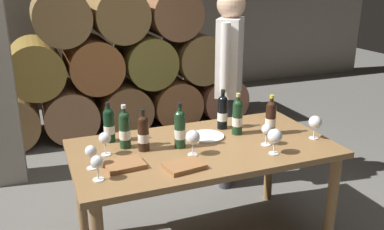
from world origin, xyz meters
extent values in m
cube|color=gray|center=(0.00, 4.20, 1.40)|extent=(10.00, 0.24, 2.80)
cylinder|color=olive|center=(-1.26, 2.60, 0.30)|extent=(0.60, 0.90, 0.60)
cylinder|color=#966949|center=(-0.63, 2.60, 0.30)|extent=(0.60, 0.90, 0.60)
cylinder|color=brown|center=(0.00, 2.60, 0.30)|extent=(0.60, 0.90, 0.60)
cylinder|color=#8E5C37|center=(0.63, 2.60, 0.30)|extent=(0.60, 0.90, 0.60)
cylinder|color=#975D46|center=(1.26, 2.60, 0.30)|extent=(0.60, 0.90, 0.60)
cylinder|color=olive|center=(-0.95, 2.60, 0.85)|extent=(0.60, 0.90, 0.60)
cylinder|color=#985C30|center=(-0.32, 2.60, 0.85)|extent=(0.60, 0.90, 0.60)
cylinder|color=olive|center=(0.31, 2.60, 0.85)|extent=(0.60, 0.90, 0.60)
cylinder|color=olive|center=(0.95, 2.60, 0.85)|extent=(0.60, 0.90, 0.60)
cylinder|color=olive|center=(-0.63, 2.60, 1.39)|extent=(0.60, 0.90, 0.60)
cylinder|color=olive|center=(0.00, 2.60, 1.39)|extent=(0.60, 0.90, 0.60)
cylinder|color=brown|center=(0.63, 2.60, 1.39)|extent=(0.60, 0.90, 0.60)
cube|color=olive|center=(0.00, 0.00, 0.74)|extent=(1.70, 0.90, 0.04)
cylinder|color=olive|center=(0.77, -0.39, 0.36)|extent=(0.07, 0.07, 0.72)
cylinder|color=olive|center=(-0.77, 0.39, 0.36)|extent=(0.07, 0.07, 0.72)
cylinder|color=olive|center=(0.77, 0.39, 0.36)|extent=(0.07, 0.07, 0.72)
cylinder|color=black|center=(0.52, 0.02, 0.86)|extent=(0.07, 0.07, 0.20)
sphere|color=black|center=(0.52, 0.02, 0.97)|extent=(0.07, 0.07, 0.07)
cylinder|color=black|center=(0.52, 0.02, 0.99)|extent=(0.03, 0.03, 0.06)
cylinder|color=gold|center=(0.52, 0.02, 1.03)|extent=(0.03, 0.03, 0.02)
cylinder|color=silver|center=(0.52, 0.02, 0.85)|extent=(0.07, 0.07, 0.06)
cylinder|color=#19381E|center=(-0.15, 0.03, 0.86)|extent=(0.07, 0.07, 0.21)
sphere|color=#19381E|center=(-0.15, 0.03, 0.98)|extent=(0.07, 0.07, 0.07)
cylinder|color=#19381E|center=(-0.15, 0.03, 1.00)|extent=(0.03, 0.03, 0.07)
cylinder|color=black|center=(-0.15, 0.03, 1.05)|extent=(0.03, 0.03, 0.02)
cylinder|color=silver|center=(-0.15, 0.03, 0.85)|extent=(0.07, 0.07, 0.06)
cylinder|color=#19381E|center=(-0.48, 0.16, 0.86)|extent=(0.07, 0.07, 0.20)
sphere|color=#19381E|center=(-0.48, 0.16, 0.97)|extent=(0.07, 0.07, 0.07)
cylinder|color=#19381E|center=(-0.48, 0.16, 0.99)|extent=(0.03, 0.03, 0.06)
cylinder|color=silver|center=(-0.48, 0.16, 1.04)|extent=(0.03, 0.03, 0.02)
cylinder|color=silver|center=(-0.48, 0.16, 0.85)|extent=(0.07, 0.07, 0.06)
cylinder|color=#19381E|center=(0.31, 0.11, 0.86)|extent=(0.07, 0.07, 0.21)
sphere|color=#19381E|center=(0.31, 0.11, 0.97)|extent=(0.07, 0.07, 0.07)
cylinder|color=#19381E|center=(0.31, 0.11, 1.00)|extent=(0.03, 0.03, 0.07)
cylinder|color=tan|center=(0.31, 0.11, 1.05)|extent=(0.03, 0.03, 0.02)
cylinder|color=silver|center=(0.31, 0.11, 0.85)|extent=(0.07, 0.07, 0.06)
cylinder|color=black|center=(-0.55, 0.30, 0.86)|extent=(0.07, 0.07, 0.19)
sphere|color=black|center=(-0.55, 0.30, 0.96)|extent=(0.07, 0.07, 0.07)
cylinder|color=black|center=(-0.55, 0.30, 0.98)|extent=(0.03, 0.03, 0.06)
cylinder|color=black|center=(-0.55, 0.30, 1.02)|extent=(0.03, 0.03, 0.02)
cylinder|color=silver|center=(-0.55, 0.30, 0.85)|extent=(0.07, 0.07, 0.06)
cylinder|color=black|center=(0.26, 0.25, 0.86)|extent=(0.07, 0.07, 0.21)
sphere|color=black|center=(0.26, 0.25, 0.97)|extent=(0.07, 0.07, 0.07)
cylinder|color=black|center=(0.26, 0.25, 1.00)|extent=(0.03, 0.03, 0.06)
cylinder|color=black|center=(0.26, 0.25, 1.04)|extent=(0.03, 0.03, 0.02)
cylinder|color=silver|center=(0.26, 0.25, 0.85)|extent=(0.07, 0.07, 0.06)
cylinder|color=black|center=(-0.38, 0.07, 0.86)|extent=(0.07, 0.07, 0.19)
sphere|color=black|center=(-0.38, 0.07, 0.96)|extent=(0.07, 0.07, 0.07)
cylinder|color=black|center=(-0.38, 0.07, 0.98)|extent=(0.03, 0.03, 0.06)
cylinder|color=black|center=(-0.38, 0.07, 1.02)|extent=(0.03, 0.03, 0.02)
cylinder|color=silver|center=(-0.38, 0.07, 0.85)|extent=(0.07, 0.07, 0.06)
cylinder|color=white|center=(-0.72, -0.23, 0.76)|extent=(0.06, 0.06, 0.00)
cylinder|color=white|center=(-0.72, -0.23, 0.80)|extent=(0.01, 0.01, 0.07)
sphere|color=white|center=(-0.72, -0.23, 0.87)|extent=(0.07, 0.07, 0.07)
cylinder|color=white|center=(-0.12, -0.11, 0.76)|extent=(0.06, 0.06, 0.00)
cylinder|color=white|center=(-0.12, -0.11, 0.80)|extent=(0.01, 0.01, 0.07)
sphere|color=white|center=(-0.12, -0.11, 0.88)|extent=(0.09, 0.09, 0.09)
cylinder|color=white|center=(-0.62, 0.09, 0.76)|extent=(0.06, 0.06, 0.00)
cylinder|color=white|center=(-0.62, 0.09, 0.80)|extent=(0.01, 0.01, 0.07)
sphere|color=white|center=(-0.62, 0.09, 0.87)|extent=(0.08, 0.08, 0.08)
cylinder|color=white|center=(0.36, -0.28, 0.76)|extent=(0.06, 0.06, 0.00)
cylinder|color=white|center=(0.36, -0.28, 0.80)|extent=(0.01, 0.01, 0.07)
sphere|color=white|center=(0.36, -0.28, 0.88)|extent=(0.09, 0.09, 0.09)
cylinder|color=white|center=(0.76, -0.16, 0.76)|extent=(0.06, 0.06, 0.00)
cylinder|color=white|center=(0.76, -0.16, 0.80)|extent=(0.01, 0.01, 0.07)
sphere|color=white|center=(0.76, -0.16, 0.88)|extent=(0.09, 0.09, 0.09)
cylinder|color=white|center=(-0.73, -0.07, 0.76)|extent=(0.06, 0.06, 0.00)
cylinder|color=white|center=(-0.73, -0.07, 0.80)|extent=(0.01, 0.01, 0.07)
sphere|color=white|center=(-0.73, -0.07, 0.87)|extent=(0.07, 0.07, 0.07)
cylinder|color=white|center=(0.39, -0.14, 0.76)|extent=(0.06, 0.06, 0.00)
cylinder|color=white|center=(0.39, -0.14, 0.80)|extent=(0.01, 0.01, 0.07)
sphere|color=white|center=(0.39, -0.14, 0.87)|extent=(0.07, 0.07, 0.07)
cube|color=#936038|center=(-0.23, -0.27, 0.77)|extent=(0.24, 0.19, 0.03)
cube|color=#936038|center=(-0.55, -0.13, 0.77)|extent=(0.23, 0.18, 0.03)
cylinder|color=white|center=(0.08, 0.13, 0.77)|extent=(0.24, 0.24, 0.01)
cylinder|color=#383842|center=(0.59, 0.79, 0.43)|extent=(0.11, 0.11, 0.85)
cylinder|color=#383842|center=(0.52, 0.71, 0.43)|extent=(0.11, 0.11, 0.85)
cube|color=silver|center=(0.55, 0.75, 1.17)|extent=(0.33, 0.36, 0.64)
cylinder|color=silver|center=(0.68, 0.92, 1.21)|extent=(0.08, 0.08, 0.54)
cylinder|color=silver|center=(0.43, 0.58, 1.21)|extent=(0.08, 0.08, 0.54)
sphere|color=tan|center=(0.55, 0.75, 1.60)|extent=(0.23, 0.23, 0.23)
camera|label=1|loc=(-1.00, -2.32, 1.83)|focal=39.05mm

